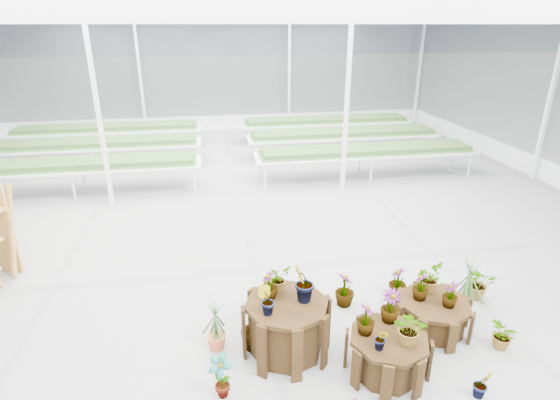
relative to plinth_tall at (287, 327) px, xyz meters
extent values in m
plane|color=gray|center=(-0.35, 1.96, -0.40)|extent=(24.00, 24.00, 0.00)
cylinder|color=black|center=(0.00, 0.00, 0.00)|extent=(1.21, 1.21, 0.79)
cylinder|color=black|center=(1.20, -0.60, -0.12)|extent=(1.36, 1.36, 0.55)
cylinder|color=black|center=(2.20, 0.10, -0.16)|extent=(1.08, 1.08, 0.48)
imported|color=#325323|center=(-0.22, 0.14, 0.60)|extent=(0.26, 0.26, 0.41)
imported|color=#325323|center=(0.21, -0.02, 0.68)|extent=(0.40, 0.40, 0.57)
imported|color=#325323|center=(-0.06, 0.32, 0.58)|extent=(0.43, 0.42, 0.36)
imported|color=#325323|center=(-0.30, -0.19, 0.59)|extent=(0.27, 0.25, 0.39)
imported|color=#325323|center=(0.93, -0.47, 0.36)|extent=(0.26, 0.26, 0.42)
imported|color=#325323|center=(1.39, -0.75, 0.37)|extent=(0.51, 0.49, 0.44)
imported|color=#325323|center=(1.32, -0.29, 0.38)|extent=(0.29, 0.29, 0.46)
imported|color=#325323|center=(1.00, -0.80, 0.31)|extent=(0.22, 0.22, 0.32)
imported|color=#325323|center=(2.01, 0.20, 0.30)|extent=(0.33, 0.33, 0.42)
imported|color=#325323|center=(2.33, -0.04, 0.28)|extent=(0.26, 0.26, 0.39)
imported|color=#325323|center=(2.23, 0.39, 0.30)|extent=(0.50, 0.51, 0.44)
imported|color=#325323|center=(-0.92, -0.65, -0.10)|extent=(0.38, 0.35, 0.60)
imported|color=#325323|center=(-0.44, 0.15, -0.07)|extent=(0.46, 0.46, 0.64)
imported|color=#325323|center=(2.17, -1.18, -0.21)|extent=(0.23, 0.19, 0.38)
imported|color=#325323|center=(2.95, -0.46, -0.18)|extent=(0.50, 0.51, 0.43)
imported|color=#325323|center=(3.34, 0.73, -0.13)|extent=(0.60, 0.56, 0.53)
imported|color=#325323|center=(2.05, 1.00, -0.14)|extent=(0.39, 0.39, 0.52)
imported|color=#325323|center=(1.11, 0.90, -0.11)|extent=(0.38, 0.38, 0.57)
imported|color=#325323|center=(-0.11, 0.93, -0.09)|extent=(0.49, 0.49, 0.62)
camera|label=1|loc=(-0.90, -4.74, 3.80)|focal=28.00mm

